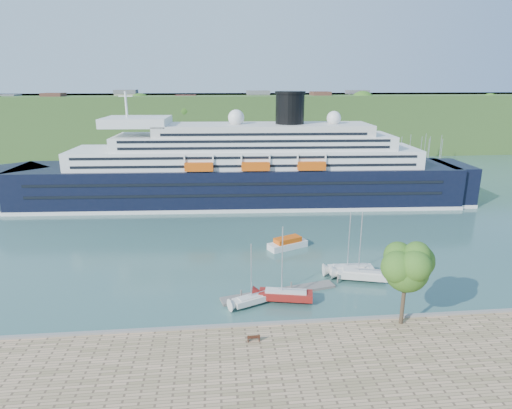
{
  "coord_description": "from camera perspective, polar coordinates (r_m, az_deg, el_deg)",
  "views": [
    {
      "loc": [
        -9.21,
        -45.98,
        29.68
      ],
      "look_at": [
        -1.7,
        30.0,
        7.57
      ],
      "focal_mm": 30.0,
      "sensor_mm": 36.0,
      "label": 1
    }
  ],
  "objects": [
    {
      "name": "sailboat_white_far",
      "position": [
        66.77,
        14.19,
        -5.79
      ],
      "size": [
        8.52,
        4.4,
        10.6
      ],
      "primitive_type": null,
      "rotation": [
        0.0,
        0.0,
        -0.27
      ],
      "color": "silver",
      "rests_on": "ground"
    },
    {
      "name": "far_hillside",
      "position": [
        192.02,
        -2.93,
        10.85
      ],
      "size": [
        400.0,
        50.0,
        24.0
      ],
      "primitive_type": "cube",
      "color": "#365421",
      "rests_on": "ground"
    },
    {
      "name": "park_bench",
      "position": [
        51.19,
        -0.33,
        -17.27
      ],
      "size": [
        1.53,
        0.64,
        0.98
      ],
      "primitive_type": null,
      "rotation": [
        0.0,
        0.0,
        0.01
      ],
      "color": "#462114",
      "rests_on": "promenade"
    },
    {
      "name": "promenade_tree",
      "position": [
        54.79,
        19.28,
        -9.53
      ],
      "size": [
        6.98,
        6.98,
        11.55
      ],
      "primitive_type": null,
      "color": "#235516",
      "rests_on": "promenade"
    },
    {
      "name": "sailboat_white_near",
      "position": [
        58.59,
        -0.24,
        -9.5
      ],
      "size": [
        6.86,
        4.39,
        8.63
      ],
      "primitive_type": null,
      "rotation": [
        0.0,
        0.0,
        0.41
      ],
      "color": "silver",
      "rests_on": "ground"
    },
    {
      "name": "tender_launch",
      "position": [
        79.18,
        4.24,
        -5.11
      ],
      "size": [
        7.9,
        5.42,
        2.07
      ],
      "primitive_type": null,
      "rotation": [
        0.0,
        0.0,
        0.42
      ],
      "color": "#D04D0C",
      "rests_on": "ground"
    },
    {
      "name": "ground",
      "position": [
        55.5,
        5.0,
        -16.25
      ],
      "size": [
        400.0,
        400.0,
        0.0
      ],
      "primitive_type": "plane",
      "color": "#2E524B",
      "rests_on": "ground"
    },
    {
      "name": "sailboat_extra",
      "position": [
        68.49,
        12.69,
        -5.39
      ],
      "size": [
        7.81,
        2.44,
        10.0
      ],
      "primitive_type": null,
      "rotation": [
        0.0,
        0.0,
        -0.04
      ],
      "color": "silver",
      "rests_on": "ground"
    },
    {
      "name": "cruise_ship",
      "position": [
        105.17,
        -2.61,
        7.41
      ],
      "size": [
        123.05,
        24.22,
        27.46
      ],
      "primitive_type": null,
      "rotation": [
        0.0,
        0.0,
        -0.05
      ],
      "color": "black",
      "rests_on": "ground"
    },
    {
      "name": "quay_coping",
      "position": [
        54.73,
        5.07,
        -15.34
      ],
      "size": [
        220.0,
        0.5,
        0.3
      ],
      "primitive_type": "cube",
      "color": "slate",
      "rests_on": "promenade"
    },
    {
      "name": "sailboat_red",
      "position": [
        58.93,
        4.06,
        -8.34
      ],
      "size": [
        8.48,
        3.92,
        10.58
      ],
      "primitive_type": null,
      "rotation": [
        0.0,
        0.0,
        -0.21
      ],
      "color": "maroon",
      "rests_on": "ground"
    },
    {
      "name": "floating_pontoon",
      "position": [
        63.36,
        3.1,
        -11.61
      ],
      "size": [
        17.26,
        6.01,
        0.38
      ],
      "primitive_type": null,
      "rotation": [
        0.0,
        0.0,
        0.23
      ],
      "color": "gray",
      "rests_on": "ground"
    }
  ]
}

